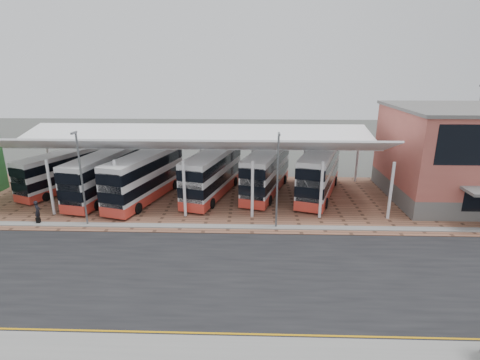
{
  "coord_description": "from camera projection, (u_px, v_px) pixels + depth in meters",
  "views": [
    {
      "loc": [
        -0.09,
        -22.51,
        13.18
      ],
      "look_at": [
        -1.11,
        9.17,
        3.28
      ],
      "focal_mm": 28.0,
      "sensor_mm": 36.0,
      "label": 1
    }
  ],
  "objects": [
    {
      "name": "bus_2",
      "position": [
        145.0,
        177.0,
        37.13
      ],
      "size": [
        5.61,
        11.65,
        4.69
      ],
      "rotation": [
        0.0,
        0.0,
        -0.28
      ],
      "color": "silver",
      "rests_on": "forecourt"
    },
    {
      "name": "bus_4",
      "position": [
        266.0,
        172.0,
        39.05
      ],
      "size": [
        5.53,
        11.35,
        4.56
      ],
      "rotation": [
        0.0,
        0.0,
        -0.28
      ],
      "color": "silver",
      "rests_on": "forecourt"
    },
    {
      "name": "bus_5",
      "position": [
        319.0,
        173.0,
        38.41
      ],
      "size": [
        6.2,
        11.84,
        4.78
      ],
      "rotation": [
        0.0,
        0.0,
        -0.32
      ],
      "color": "silver",
      "rests_on": "forecourt"
    },
    {
      "name": "canopy",
      "position": [
        192.0,
        141.0,
        37.15
      ],
      "size": [
        37.0,
        11.63,
        7.07
      ],
      "color": "white",
      "rests_on": "ground"
    },
    {
      "name": "pedestrian",
      "position": [
        38.0,
        211.0,
        32.31
      ],
      "size": [
        0.62,
        0.77,
        1.86
      ],
      "primitive_type": "imported",
      "rotation": [
        0.0,
        0.0,
        1.86
      ],
      "color": "black",
      "rests_on": "forecourt"
    },
    {
      "name": "ground",
      "position": [
        252.0,
        266.0,
        25.41
      ],
      "size": [
        140.0,
        140.0,
        0.0
      ],
      "primitive_type": "plane",
      "color": "#434541"
    },
    {
      "name": "suitcase",
      "position": [
        38.0,
        221.0,
        31.94
      ],
      "size": [
        0.32,
        0.23,
        0.56
      ],
      "primitive_type": "cube",
      "color": "black",
      "rests_on": "forecourt"
    },
    {
      "name": "lamp_west",
      "position": [
        81.0,
        176.0,
        30.52
      ],
      "size": [
        0.16,
        0.9,
        8.07
      ],
      "color": "#585C5F",
      "rests_on": "ground"
    },
    {
      "name": "yellow_line_near",
      "position": [
        252.0,
        338.0,
        18.72
      ],
      "size": [
        120.0,
        0.12,
        0.01
      ],
      "primitive_type": "cube",
      "color": "#CF8F0A",
      "rests_on": "road"
    },
    {
      "name": "road",
      "position": [
        252.0,
        274.0,
        24.45
      ],
      "size": [
        120.0,
        14.0,
        0.02
      ],
      "primitive_type": "cube",
      "color": "black",
      "rests_on": "ground"
    },
    {
      "name": "yellow_line_far",
      "position": [
        252.0,
        334.0,
        19.01
      ],
      "size": [
        120.0,
        0.12,
        0.01
      ],
      "primitive_type": "cube",
      "color": "#CF8F0A",
      "rests_on": "road"
    },
    {
      "name": "lamp_east",
      "position": [
        277.0,
        178.0,
        30.03
      ],
      "size": [
        0.16,
        0.9,
        8.07
      ],
      "color": "#585C5F",
      "rests_on": "ground"
    },
    {
      "name": "forecourt",
      "position": [
        272.0,
        200.0,
        37.74
      ],
      "size": [
        72.0,
        16.0,
        0.06
      ],
      "primitive_type": "cube",
      "color": "brown",
      "rests_on": "ground"
    },
    {
      "name": "bus_1",
      "position": [
        104.0,
        176.0,
        37.8
      ],
      "size": [
        4.54,
        11.24,
        4.52
      ],
      "rotation": [
        0.0,
        0.0,
        -0.19
      ],
      "color": "silver",
      "rests_on": "forecourt"
    },
    {
      "name": "bus_0",
      "position": [
        62.0,
        172.0,
        39.85
      ],
      "size": [
        5.92,
        10.14,
        4.13
      ],
      "rotation": [
        0.0,
        0.0,
        -0.39
      ],
      "color": "silver",
      "rests_on": "forecourt"
    },
    {
      "name": "north_kerb",
      "position": [
        252.0,
        227.0,
        31.3
      ],
      "size": [
        120.0,
        0.8,
        0.14
      ],
      "primitive_type": "cube",
      "color": "slate",
      "rests_on": "ground"
    },
    {
      "name": "bus_3",
      "position": [
        213.0,
        174.0,
        38.3
      ],
      "size": [
        5.42,
        11.45,
        4.6
      ],
      "rotation": [
        0.0,
        0.0,
        -0.27
      ],
      "color": "silver",
      "rests_on": "forecourt"
    }
  ]
}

